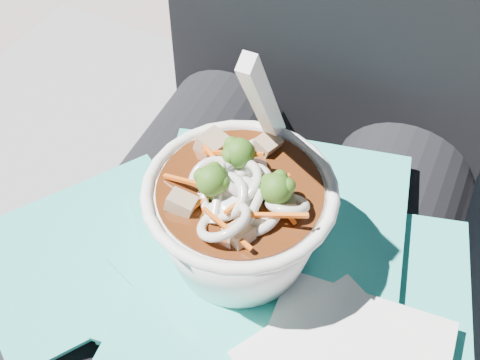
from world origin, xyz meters
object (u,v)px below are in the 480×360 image
at_px(plastic_bag, 240,260).
at_px(udon_bowl, 240,213).
at_px(person_body, 268,225).
at_px(lap, 227,317).
at_px(stone_ledge, 276,338).

xyz_separation_m(plastic_bag, udon_bowl, (-0.00, 0.00, 0.06)).
bearing_deg(udon_bowl, person_body, 94.97).
bearing_deg(plastic_bag, udon_bowl, 118.51).
xyz_separation_m(lap, plastic_bag, (0.01, 0.01, 0.08)).
distance_m(stone_ledge, person_body, 0.33).
distance_m(lap, udon_bowl, 0.14).
bearing_deg(plastic_bag, person_body, 95.41).
bearing_deg(person_body, udon_bowl, -85.03).
bearing_deg(udon_bowl, plastic_bag, -61.49).
xyz_separation_m(lap, person_body, (0.00, 0.09, 0.02)).
relative_size(lap, person_body, 0.48).
bearing_deg(plastic_bag, stone_ledge, 93.17).
relative_size(stone_ledge, plastic_bag, 2.31).
bearing_deg(stone_ledge, lap, -90.00).
distance_m(stone_ledge, plastic_bag, 0.41).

